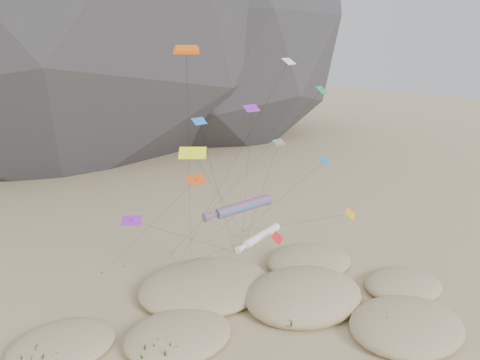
{
  "coord_description": "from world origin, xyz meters",
  "views": [
    {
      "loc": [
        -28.61,
        -30.31,
        28.19
      ],
      "look_at": [
        0.78,
        12.0,
        13.85
      ],
      "focal_mm": 35.0,
      "sensor_mm": 36.0,
      "label": 1
    }
  ],
  "objects": [
    {
      "name": "rainbow_tube_kite",
      "position": [
        0.3,
        11.13,
        10.89
      ],
      "size": [
        9.65,
        16.68,
        11.89
      ],
      "color": "red",
      "rests_on": "ground"
    },
    {
      "name": "multi_parafoil",
      "position": [
        9.23,
        15.57,
        16.51
      ],
      "size": [
        2.43,
        7.95,
        17.12
      ],
      "color": "#FF311A",
      "rests_on": "ground"
    },
    {
      "name": "dune_grass",
      "position": [
        -1.61,
        3.62,
        0.85
      ],
      "size": [
        43.22,
        29.41,
        1.62
      ],
      "color": "black",
      "rests_on": "ground"
    },
    {
      "name": "white_tube_kite",
      "position": [
        -0.48,
        6.5,
        9.01
      ],
      "size": [
        7.49,
        16.62,
        9.72
      ],
      "color": "white",
      "rests_on": "ground"
    },
    {
      "name": "orange_parafoil",
      "position": [
        -3.8,
        15.47,
        27.89
      ],
      "size": [
        5.53,
        9.15,
        28.73
      ],
      "color": "#E3550B",
      "rests_on": "ground"
    },
    {
      "name": "delta_kites",
      "position": [
        2.67,
        10.78,
        16.46
      ],
      "size": [
        30.77,
        23.14,
        27.22
      ],
      "color": "#FFAA0D",
      "rests_on": "ground"
    },
    {
      "name": "kite_stakes",
      "position": [
        1.52,
        24.71,
        0.15
      ],
      "size": [
        23.62,
        5.8,
        0.3
      ],
      "color": "#3F2D1E",
      "rests_on": "ground"
    },
    {
      "name": "ground",
      "position": [
        0.0,
        0.0,
        0.0
      ],
      "size": [
        500.0,
        500.0,
        0.0
      ],
      "primitive_type": "plane",
      "color": "#CCB789",
      "rests_on": "ground"
    },
    {
      "name": "dunes",
      "position": [
        -0.82,
        3.93,
        0.69
      ],
      "size": [
        47.71,
        35.2,
        4.18
      ],
      "color": "#CCB789",
      "rests_on": "ground"
    }
  ]
}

